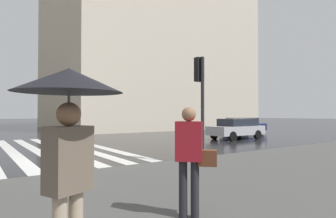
{
  "coord_description": "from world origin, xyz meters",
  "views": [
    {
      "loc": [
        -10.94,
        2.78,
        1.72
      ],
      "look_at": [
        0.56,
        -5.2,
        1.98
      ],
      "focal_mm": 30.46,
      "sensor_mm": 36.0,
      "label": 1
    }
  ],
  "objects_px": {
    "pedestrian_in_red_jacket": "(191,153)",
    "pedestrian_approaching_kerb": "(69,111)",
    "car_silver": "(236,128)",
    "traffic_signal_post": "(200,86)",
    "car_navy": "(243,125)"
  },
  "relations": [
    {
      "from": "car_navy",
      "to": "pedestrian_approaching_kerb",
      "type": "relative_size",
      "value": 2.06
    },
    {
      "from": "car_silver",
      "to": "car_navy",
      "type": "height_order",
      "value": "same"
    },
    {
      "from": "pedestrian_approaching_kerb",
      "to": "car_navy",
      "type": "bearing_deg",
      "value": -53.41
    },
    {
      "from": "car_silver",
      "to": "pedestrian_approaching_kerb",
      "type": "relative_size",
      "value": 2.06
    },
    {
      "from": "traffic_signal_post",
      "to": "car_silver",
      "type": "xyz_separation_m",
      "value": [
        5.87,
        -8.43,
        -1.97
      ]
    },
    {
      "from": "car_silver",
      "to": "pedestrian_in_red_jacket",
      "type": "bearing_deg",
      "value": 129.29
    },
    {
      "from": "traffic_signal_post",
      "to": "car_navy",
      "type": "bearing_deg",
      "value": -54.99
    },
    {
      "from": "traffic_signal_post",
      "to": "pedestrian_in_red_jacket",
      "type": "relative_size",
      "value": 2.13
    },
    {
      "from": "traffic_signal_post",
      "to": "car_navy",
      "type": "xyz_separation_m",
      "value": [
        8.87,
        -12.66,
        -1.97
      ]
    },
    {
      "from": "car_silver",
      "to": "pedestrian_approaching_kerb",
      "type": "bearing_deg",
      "value": 126.95
    },
    {
      "from": "pedestrian_in_red_jacket",
      "to": "traffic_signal_post",
      "type": "bearing_deg",
      "value": -42.73
    },
    {
      "from": "traffic_signal_post",
      "to": "pedestrian_in_red_jacket",
      "type": "xyz_separation_m",
      "value": [
        -4.21,
        3.89,
        -1.6
      ]
    },
    {
      "from": "pedestrian_in_red_jacket",
      "to": "pedestrian_approaching_kerb",
      "type": "relative_size",
      "value": 0.84
    },
    {
      "from": "traffic_signal_post",
      "to": "car_silver",
      "type": "bearing_deg",
      "value": -55.16
    },
    {
      "from": "pedestrian_approaching_kerb",
      "to": "traffic_signal_post",
      "type": "bearing_deg",
      "value": -50.24
    }
  ]
}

